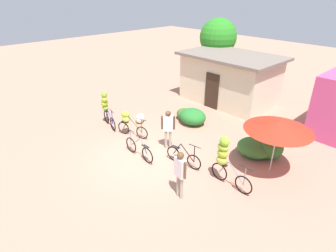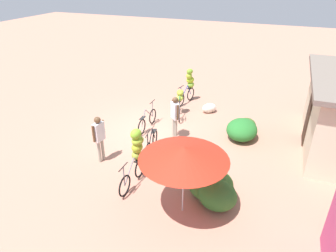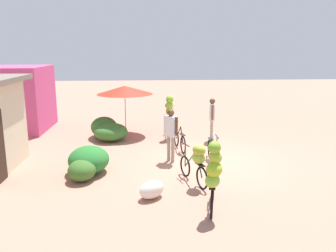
{
  "view_description": "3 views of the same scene",
  "coord_description": "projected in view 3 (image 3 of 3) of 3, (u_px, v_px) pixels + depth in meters",
  "views": [
    {
      "loc": [
        7.5,
        -5.83,
        6.19
      ],
      "look_at": [
        -0.0,
        1.17,
        1.0
      ],
      "focal_mm": 29.44,
      "sensor_mm": 36.0,
      "label": 1
    },
    {
      "loc": [
        10.04,
        4.75,
        6.08
      ],
      "look_at": [
        1.02,
        1.18,
        0.99
      ],
      "focal_mm": 32.23,
      "sensor_mm": 36.0,
      "label": 2
    },
    {
      "loc": [
        -10.76,
        1.91,
        3.61
      ],
      "look_at": [
        0.77,
        1.14,
        1.03
      ],
      "focal_mm": 37.08,
      "sensor_mm": 36.0,
      "label": 3
    }
  ],
  "objects": [
    {
      "name": "ground_plane",
      "position": [
        204.0,
        161.0,
        11.39
      ],
      "size": [
        60.0,
        60.0,
        0.0
      ],
      "primitive_type": "plane",
      "color": "#B17863"
    },
    {
      "name": "shop_pink",
      "position": [
        15.0,
        98.0,
        15.58
      ],
      "size": [
        3.2,
        2.8,
        2.85
      ],
      "primitive_type": "cube",
      "color": "#C4447C",
      "rests_on": "ground"
    },
    {
      "name": "hedge_bush_front_left",
      "position": [
        82.0,
        170.0,
        9.69
      ],
      "size": [
        0.94,
        0.78,
        0.59
      ],
      "primitive_type": "ellipsoid",
      "color": "#3B6628",
      "rests_on": "ground"
    },
    {
      "name": "hedge_bush_front_right",
      "position": [
        89.0,
        160.0,
        10.28
      ],
      "size": [
        1.41,
        1.2,
        0.79
      ],
      "primitive_type": "ellipsoid",
      "color": "#27712C",
      "rests_on": "ground"
    },
    {
      "name": "hedge_bush_mid",
      "position": [
        111.0,
        132.0,
        13.91
      ],
      "size": [
        1.42,
        1.35,
        0.69
      ],
      "primitive_type": "ellipsoid",
      "color": "#386D2C",
      "rests_on": "ground"
    },
    {
      "name": "hedge_bush_by_door",
      "position": [
        104.0,
        127.0,
        14.39
      ],
      "size": [
        0.91,
        1.09,
        0.87
      ],
      "primitive_type": "ellipsoid",
      "color": "#30682A",
      "rests_on": "ground"
    },
    {
      "name": "market_umbrella",
      "position": [
        125.0,
        90.0,
        14.59
      ],
      "size": [
        2.36,
        2.36,
        2.09
      ],
      "color": "beige",
      "rests_on": "ground"
    },
    {
      "name": "bicycle_leftmost",
      "position": [
        214.0,
        173.0,
        7.55
      ],
      "size": [
        1.59,
        0.54,
        1.7
      ],
      "color": "black",
      "rests_on": "ground"
    },
    {
      "name": "bicycle_near_pile",
      "position": [
        197.0,
        160.0,
        9.23
      ],
      "size": [
        1.56,
        0.62,
        1.17
      ],
      "color": "black",
      "rests_on": "ground"
    },
    {
      "name": "bicycle_center_loaded",
      "position": [
        213.0,
        152.0,
        11.12
      ],
      "size": [
        1.74,
        0.14,
        1.04
      ],
      "color": "black",
      "rests_on": "ground"
    },
    {
      "name": "bicycle_by_shop",
      "position": [
        180.0,
        140.0,
        12.63
      ],
      "size": [
        1.58,
        0.31,
        1.03
      ],
      "color": "black",
      "rests_on": "ground"
    },
    {
      "name": "bicycle_rightmost",
      "position": [
        169.0,
        113.0,
        14.1
      ],
      "size": [
        1.68,
        0.45,
        1.8
      ],
      "color": "black",
      "rests_on": "ground"
    },
    {
      "name": "produce_sack",
      "position": [
        152.0,
        190.0,
        8.54
      ],
      "size": [
        0.8,
        0.81,
        0.44
      ],
      "primitive_type": "ellipsoid",
      "rotation": [
        0.0,
        0.0,
        2.31
      ],
      "color": "silver",
      "rests_on": "ground"
    },
    {
      "name": "person_vendor",
      "position": [
        212.0,
        115.0,
        13.72
      ],
      "size": [
        0.57,
        0.26,
        1.72
      ],
      "color": "gray",
      "rests_on": "ground"
    },
    {
      "name": "person_bystander",
      "position": [
        171.0,
        130.0,
        11.15
      ],
      "size": [
        0.44,
        0.43,
        1.74
      ],
      "color": "gray",
      "rests_on": "ground"
    }
  ]
}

